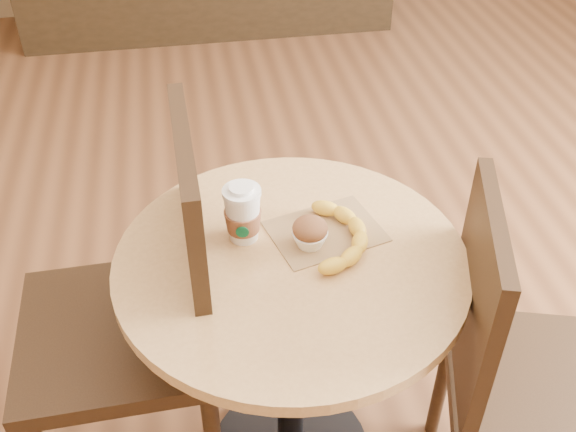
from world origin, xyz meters
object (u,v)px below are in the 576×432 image
Objects in this scene: chair_left at (145,311)px; muffin at (310,233)px; coffee_cup at (243,215)px; cafe_table at (291,319)px; chair_right at (515,368)px; banana at (341,234)px.

muffin is (0.38, -0.04, 0.22)m from chair_left.
coffee_cup is 0.15m from muffin.
chair_right is at bearing -22.38° from cafe_table.
muffin is (0.05, 0.03, 0.23)m from cafe_table.
banana is at bearing 2.03° from muffin.
chair_right reaches higher than coffee_cup.
muffin is 0.30× the size of banana.
cafe_table is 0.34m from chair_left.
banana is at bearing 14.87° from cafe_table.
cafe_table is 0.29m from coffee_cup.
chair_right is 6.76× the size of coffee_cup.
banana reaches higher than cafe_table.
chair_right is 0.70m from coffee_cup.
coffee_cup is (-0.09, 0.08, 0.26)m from cafe_table.
chair_right is at bearing -19.25° from banana.
banana is (-0.36, 0.23, 0.26)m from chair_right.
cafe_table is 0.51m from chair_right.
muffin is at bearing -164.99° from banana.
banana is at bearing 83.32° from chair_left.
coffee_cup is 0.54× the size of banana.
muffin reaches higher than cafe_table.
cafe_table is 2.96× the size of banana.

